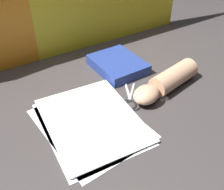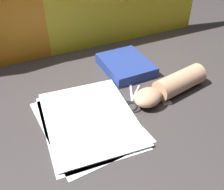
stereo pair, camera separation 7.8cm
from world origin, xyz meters
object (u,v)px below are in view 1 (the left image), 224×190
at_px(paper_stack, 91,122).
at_px(hand_forearm, 166,82).
at_px(book_closed, 118,64).
at_px(scissors, 130,100).

distance_m(paper_stack, hand_forearm, 0.29).
bearing_deg(book_closed, paper_stack, -137.47).
xyz_separation_m(paper_stack, scissors, (0.16, 0.02, -0.00)).
bearing_deg(scissors, paper_stack, -171.49).
xyz_separation_m(paper_stack, book_closed, (0.23, 0.21, 0.01)).
relative_size(book_closed, scissors, 1.44).
distance_m(book_closed, scissors, 0.20).
bearing_deg(scissors, hand_forearm, -6.07).
height_order(paper_stack, hand_forearm, hand_forearm).
height_order(paper_stack, book_closed, book_closed).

